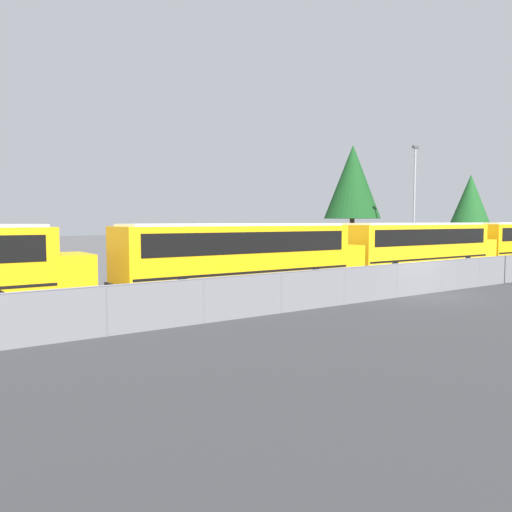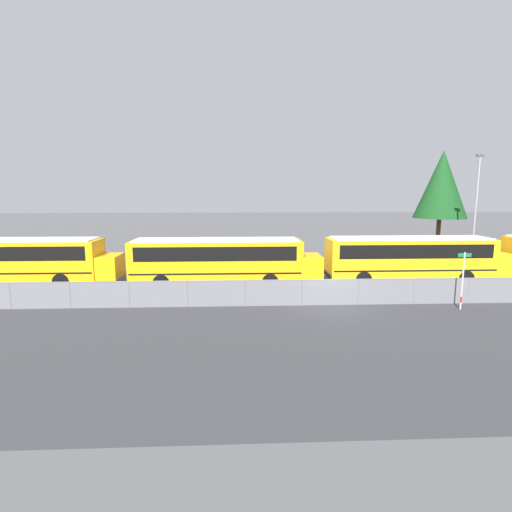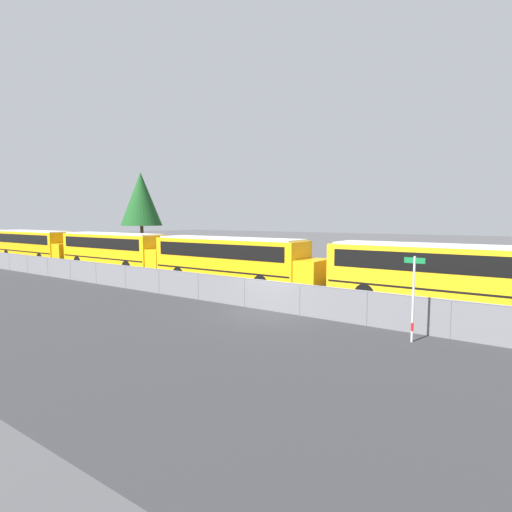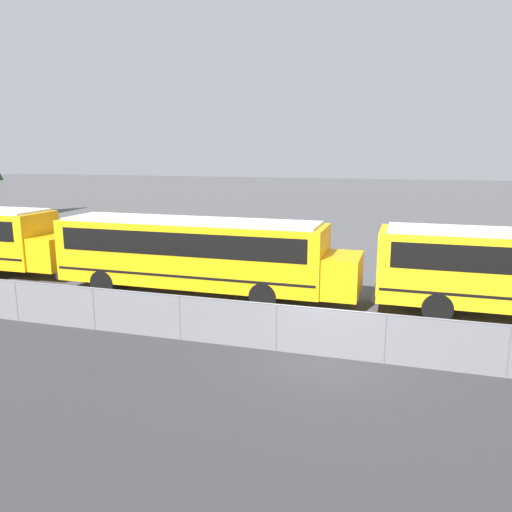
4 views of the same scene
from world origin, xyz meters
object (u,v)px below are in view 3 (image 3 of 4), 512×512
(school_bus_3, at_px, (449,271))
(school_bus_1, at_px, (114,248))
(school_bus_2, at_px, (231,257))
(street_sign, at_px, (413,297))
(school_bus_0, at_px, (35,243))
(tree_2, at_px, (141,199))

(school_bus_3, bearing_deg, school_bus_1, 179.53)
(school_bus_2, xyz_separation_m, street_sign, (12.80, -5.92, -0.26))
(school_bus_0, height_order, school_bus_1, same)
(school_bus_3, relative_size, tree_2, 1.17)
(school_bus_2, relative_size, street_sign, 4.06)
(school_bus_2, bearing_deg, school_bus_0, 179.32)
(school_bus_0, bearing_deg, tree_2, 96.95)
(school_bus_3, height_order, tree_2, tree_2)
(school_bus_0, xyz_separation_m, street_sign, (38.73, -6.23, -0.26))
(school_bus_0, height_order, school_bus_3, same)
(school_bus_0, bearing_deg, school_bus_3, 0.16)
(school_bus_2, xyz_separation_m, tree_2, (-27.78, 15.50, 5.12))
(school_bus_1, xyz_separation_m, school_bus_2, (13.22, -0.63, 0.00))
(school_bus_2, bearing_deg, tree_2, 150.84)
(school_bus_1, distance_m, school_bus_3, 26.14)
(school_bus_2, distance_m, street_sign, 14.11)
(tree_2, bearing_deg, school_bus_1, -45.60)
(school_bus_1, xyz_separation_m, school_bus_3, (26.14, -0.22, 0.00))
(street_sign, xyz_separation_m, tree_2, (-40.58, 21.42, 5.38))
(school_bus_1, bearing_deg, school_bus_2, -2.74)
(school_bus_2, relative_size, tree_2, 1.17)
(school_bus_2, bearing_deg, school_bus_1, 177.26)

